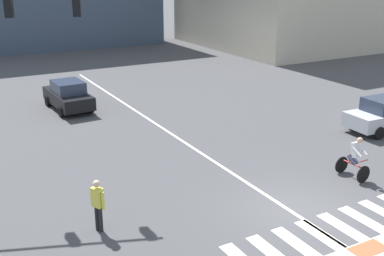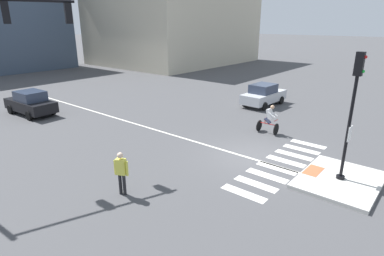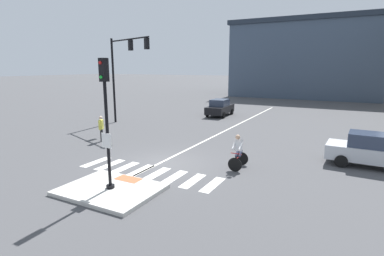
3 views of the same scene
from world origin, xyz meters
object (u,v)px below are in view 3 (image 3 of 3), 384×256
at_px(car_silver_cross_right, 372,150).
at_px(signal_pole, 106,112).
at_px(car_black_westbound_distant, 220,108).
at_px(cyclist, 238,151).
at_px(pedestrian_at_curb_left, 101,127).
at_px(traffic_light_mast, 123,65).

bearing_deg(car_silver_cross_right, signal_pole, -138.00).
distance_m(car_black_westbound_distant, cyclist, 15.91).
xyz_separation_m(car_silver_cross_right, pedestrian_at_curb_left, (-15.23, -2.29, 0.17)).
xyz_separation_m(signal_pole, pedestrian_at_curb_left, (-6.15, 5.89, -2.13)).
bearing_deg(car_silver_cross_right, traffic_light_mast, 170.67).
bearing_deg(traffic_light_mast, car_silver_cross_right, -9.33).
bearing_deg(signal_pole, car_black_westbound_distant, 100.11).
bearing_deg(car_black_westbound_distant, signal_pole, -79.89).
height_order(car_silver_cross_right, cyclist, cyclist).
bearing_deg(traffic_light_mast, cyclist, -27.19).
relative_size(signal_pole, car_silver_cross_right, 1.18).
height_order(cyclist, pedestrian_at_curb_left, cyclist).
height_order(signal_pole, car_black_westbound_distant, signal_pole).
relative_size(signal_pole, cyclist, 2.93).
bearing_deg(traffic_light_mast, pedestrian_at_curb_left, -65.02).
bearing_deg(cyclist, car_silver_cross_right, 30.36).
height_order(signal_pole, cyclist, signal_pole).
height_order(traffic_light_mast, car_black_westbound_distant, traffic_light_mast).
distance_m(signal_pole, cyclist, 6.41).
xyz_separation_m(car_black_westbound_distant, pedestrian_at_curb_left, (-2.72, -13.34, 0.17)).
bearing_deg(signal_pole, traffic_light_mast, 127.71).
xyz_separation_m(car_silver_cross_right, cyclist, (-5.61, -3.29, 0.06)).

